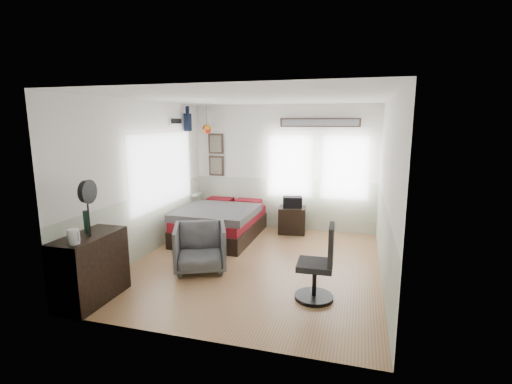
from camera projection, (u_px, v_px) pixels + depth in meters
ground_plane at (255, 265)px, 6.16m from camera, size 4.00×4.50×0.01m
room_shell at (254, 167)px, 6.06m from camera, size 4.02×4.52×2.71m
wall_decor at (231, 133)px, 7.92m from camera, size 3.55×1.32×1.44m
bed at (221, 222)px, 7.56m from camera, size 1.48×2.03×0.64m
dresser at (91, 268)px, 4.85m from camera, size 0.48×1.00×0.90m
armchair at (200, 247)px, 5.89m from camera, size 1.05×1.06×0.74m
nightstand at (292, 220)px, 7.87m from camera, size 0.61×0.51×0.56m
task_chair at (319, 270)px, 4.88m from camera, size 0.52×0.52×1.03m
kettle at (73, 237)px, 4.41m from camera, size 0.16×0.14×0.18m
bottle at (86, 222)px, 4.84m from camera, size 0.07×0.07×0.30m
stand_fan at (87, 193)px, 4.59m from camera, size 0.10×0.30×0.73m
black_bag at (292, 202)px, 7.80m from camera, size 0.44×0.34×0.23m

